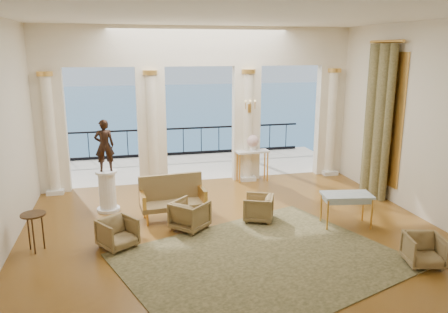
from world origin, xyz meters
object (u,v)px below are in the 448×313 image
object	(u,v)px
armchair_c	(258,207)
game_table	(347,197)
armchair_a	(118,232)
armchair_b	(424,249)
console_table	(252,156)
side_table	(34,219)
pedestal	(107,192)
settee	(172,197)
armchair_d	(190,214)
statue	(104,145)

from	to	relation	value
armchair_c	game_table	bearing A→B (deg)	91.35
armchair_c	armchair_a	bearing A→B (deg)	-53.63
armchair_a	armchair_b	world-z (taller)	armchair_a
console_table	armchair_b	bearing A→B (deg)	-79.44
armchair_c	side_table	size ratio (longest dim) A/B	0.85
armchair_b	side_table	world-z (taller)	side_table
game_table	pedestal	world-z (taller)	pedestal
settee	pedestal	distance (m)	1.68
armchair_c	console_table	xyz separation A→B (m)	(0.80, 3.07, 0.44)
armchair_d	console_table	xyz separation A→B (m)	(2.41, 3.20, 0.41)
console_table	side_table	size ratio (longest dim) A/B	1.29
armchair_a	settee	bearing A→B (deg)	14.63
side_table	settee	bearing A→B (deg)	22.49
armchair_c	game_table	world-z (taller)	game_table
settee	pedestal	size ratio (longest dim) A/B	1.52
armchair_b	armchair_d	xyz separation A→B (m)	(-3.89, 2.64, 0.04)
pedestal	side_table	distance (m)	2.37
console_table	side_table	xyz separation A→B (m)	(-5.52, -3.56, -0.11)
armchair_d	settee	bearing A→B (deg)	-24.88
armchair_a	statue	xyz separation A→B (m)	(-0.23, 2.17, 1.31)
settee	game_table	distance (m)	3.98
armchair_a	armchair_c	distance (m)	3.24
armchair_c	armchair_d	bearing A→B (deg)	-61.51
side_table	game_table	bearing A→B (deg)	-2.25
statue	console_table	bearing A→B (deg)	-163.35
pedestal	console_table	world-z (taller)	pedestal
settee	game_table	world-z (taller)	settee
settee	console_table	distance (m)	3.61
settee	pedestal	bearing A→B (deg)	148.22
armchair_c	armchair_b	bearing A→B (deg)	63.06
console_table	armchair_a	bearing A→B (deg)	-139.97
armchair_b	console_table	world-z (taller)	console_table
console_table	side_table	bearing A→B (deg)	-150.81
pedestal	console_table	distance (m)	4.49
statue	side_table	size ratio (longest dim) A/B	1.62
pedestal	console_table	bearing A→B (deg)	21.00
settee	pedestal	xyz separation A→B (m)	(-1.49, 0.78, -0.01)
armchair_b	game_table	bearing A→B (deg)	116.84
statue	side_table	distance (m)	2.56
game_table	statue	xyz separation A→B (m)	(-5.20, 2.21, 0.97)
armchair_c	pedestal	size ratio (longest dim) A/B	0.65
armchair_a	armchair_b	bearing A→B (deg)	-53.87
armchair_a	console_table	size ratio (longest dim) A/B	0.66
game_table	statue	distance (m)	5.73
armchair_c	armchair_d	world-z (taller)	armchair_d
armchair_b	armchair_c	size ratio (longest dim) A/B	0.97
armchair_b	settee	size ratio (longest dim) A/B	0.42
armchair_b	console_table	xyz separation A→B (m)	(-1.47, 5.84, 0.45)
side_table	statue	bearing A→B (deg)	55.57
armchair_c	statue	bearing A→B (deg)	-89.55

